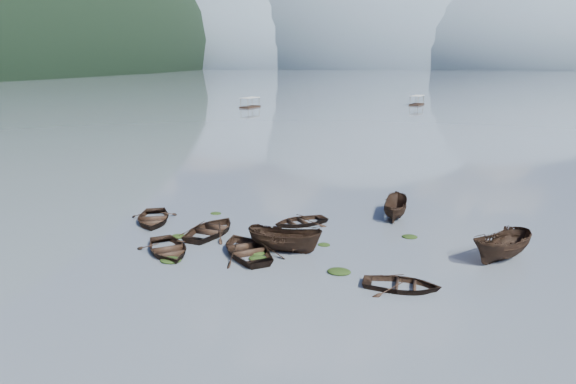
% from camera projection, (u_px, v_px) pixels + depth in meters
% --- Properties ---
extents(ground_plane, '(2400.00, 2400.00, 0.00)m').
position_uv_depth(ground_plane, '(237.00, 288.00, 25.86)').
color(ground_plane, '#4E5762').
extents(haze_mtn_a, '(520.00, 520.00, 280.00)m').
position_uv_depth(haze_mtn_a, '(254.00, 67.00, 931.56)').
color(haze_mtn_a, '#475666').
rests_on(haze_mtn_a, ground).
extents(haze_mtn_b, '(520.00, 520.00, 340.00)m').
position_uv_depth(haze_mtn_b, '(365.00, 67.00, 889.64)').
color(haze_mtn_b, '#475666').
rests_on(haze_mtn_b, ground).
extents(haze_mtn_c, '(520.00, 520.00, 260.00)m').
position_uv_depth(haze_mtn_c, '(487.00, 68.00, 847.72)').
color(haze_mtn_c, '#475666').
rests_on(haze_mtn_c, ground).
extents(rowboat_0, '(5.29, 5.52, 0.93)m').
position_uv_depth(rowboat_0, '(168.00, 253.00, 30.53)').
color(rowboat_0, black).
rests_on(rowboat_0, ground).
extents(rowboat_1, '(4.30, 5.40, 1.00)m').
position_uv_depth(rowboat_1, '(212.00, 234.00, 33.99)').
color(rowboat_1, black).
rests_on(rowboat_1, ground).
extents(rowboat_2, '(4.82, 2.26, 1.80)m').
position_uv_depth(rowboat_2, '(285.00, 251.00, 30.84)').
color(rowboat_2, black).
rests_on(rowboat_2, ground).
extents(rowboat_3, '(5.87, 6.17, 1.04)m').
position_uv_depth(rowboat_3, '(247.00, 254.00, 30.38)').
color(rowboat_3, black).
rests_on(rowboat_3, ground).
extents(rowboat_4, '(3.96, 2.87, 0.81)m').
position_uv_depth(rowboat_4, '(402.00, 289.00, 25.76)').
color(rowboat_4, black).
rests_on(rowboat_4, ground).
extents(rowboat_5, '(4.61, 4.89, 1.89)m').
position_uv_depth(rowboat_5, '(501.00, 260.00, 29.52)').
color(rowboat_5, black).
rests_on(rowboat_5, ground).
extents(rowboat_6, '(4.89, 5.61, 0.97)m').
position_uv_depth(rowboat_6, '(153.00, 222.00, 36.37)').
color(rowboat_6, black).
rests_on(rowboat_6, ground).
extents(rowboat_7, '(4.83, 4.63, 0.81)m').
position_uv_depth(rowboat_7, '(300.00, 224.00, 35.95)').
color(rowboat_7, black).
rests_on(rowboat_7, ground).
extents(rowboat_8, '(1.90, 4.39, 1.66)m').
position_uv_depth(rowboat_8, '(394.00, 217.00, 37.61)').
color(rowboat_8, black).
rests_on(rowboat_8, ground).
extents(weed_clump_0, '(1.25, 1.02, 0.27)m').
position_uv_depth(weed_clump_0, '(171.00, 261.00, 29.28)').
color(weed_clump_0, black).
rests_on(weed_clump_0, ground).
extents(weed_clump_1, '(1.10, 0.88, 0.24)m').
position_uv_depth(weed_clump_1, '(258.00, 259.00, 29.57)').
color(weed_clump_1, black).
rests_on(weed_clump_1, ground).
extents(weed_clump_2, '(1.16, 0.93, 0.25)m').
position_uv_depth(weed_clump_2, '(257.00, 253.00, 30.48)').
color(weed_clump_2, black).
rests_on(weed_clump_2, ground).
extents(weed_clump_3, '(0.79, 0.66, 0.17)m').
position_uv_depth(weed_clump_3, '(324.00, 245.00, 31.86)').
color(weed_clump_3, black).
rests_on(weed_clump_3, ground).
extents(weed_clump_4, '(1.29, 1.02, 0.27)m').
position_uv_depth(weed_clump_4, '(339.00, 273.00, 27.71)').
color(weed_clump_4, black).
rests_on(weed_clump_4, ground).
extents(weed_clump_5, '(1.01, 0.81, 0.21)m').
position_uv_depth(weed_clump_5, '(179.00, 237.00, 33.35)').
color(weed_clump_5, black).
rests_on(weed_clump_5, ground).
extents(weed_clump_6, '(0.83, 0.69, 0.17)m').
position_uv_depth(weed_clump_6, '(216.00, 214.00, 38.41)').
color(weed_clump_6, black).
rests_on(weed_clump_6, ground).
extents(weed_clump_7, '(1.00, 0.80, 0.22)m').
position_uv_depth(weed_clump_7, '(410.00, 237.00, 33.26)').
color(weed_clump_7, black).
rests_on(weed_clump_7, ground).
extents(pontoon_left, '(3.99, 6.53, 2.33)m').
position_uv_depth(pontoon_left, '(250.00, 108.00, 125.72)').
color(pontoon_left, black).
rests_on(pontoon_left, ground).
extents(pontoon_centre, '(4.14, 6.55, 2.33)m').
position_uv_depth(pontoon_centre, '(417.00, 105.00, 132.77)').
color(pontoon_centre, black).
rests_on(pontoon_centre, ground).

